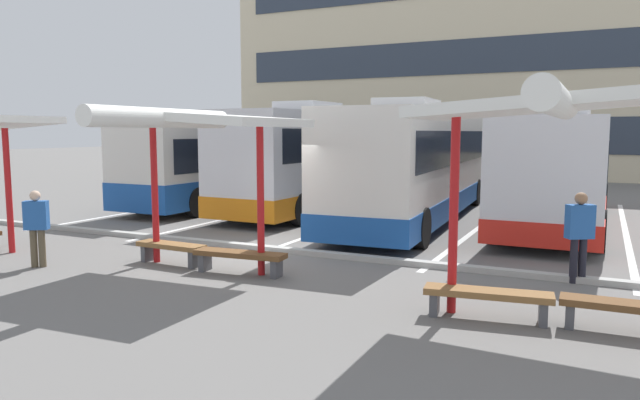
# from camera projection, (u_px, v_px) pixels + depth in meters

# --- Properties ---
(ground_plane) EXTENTS (160.00, 160.00, 0.00)m
(ground_plane) POSITION_uv_depth(u_px,v_px,m) (257.00, 254.00, 13.42)
(ground_plane) COLOR slate
(terminal_building) EXTENTS (33.42, 13.69, 16.90)m
(terminal_building) POSITION_uv_depth(u_px,v_px,m) (497.00, 70.00, 40.93)
(terminal_building) COLOR beige
(terminal_building) RESTS_ON ground
(coach_bus_0) EXTENTS (2.69, 11.22, 3.48)m
(coach_bus_0) POSITION_uv_depth(u_px,v_px,m) (235.00, 163.00, 23.10)
(coach_bus_0) COLOR silver
(coach_bus_0) RESTS_ON ground
(coach_bus_1) EXTENTS (2.98, 11.60, 3.79)m
(coach_bus_1) POSITION_uv_depth(u_px,v_px,m) (327.00, 159.00, 21.50)
(coach_bus_1) COLOR silver
(coach_bus_1) RESTS_ON ground
(coach_bus_2) EXTENTS (3.20, 12.46, 3.73)m
(coach_bus_2) POSITION_uv_depth(u_px,v_px,m) (419.00, 165.00, 18.52)
(coach_bus_2) COLOR silver
(coach_bus_2) RESTS_ON ground
(coach_bus_3) EXTENTS (2.69, 10.82, 3.51)m
(coach_bus_3) POSITION_uv_depth(u_px,v_px,m) (560.00, 171.00, 17.41)
(coach_bus_3) COLOR silver
(coach_bus_3) RESTS_ON ground
(lane_stripe_0) EXTENTS (0.16, 14.00, 0.01)m
(lane_stripe_0) POSITION_uv_depth(u_px,v_px,m) (183.00, 204.00, 22.93)
(lane_stripe_0) COLOR white
(lane_stripe_0) RESTS_ON ground
(lane_stripe_1) EXTENTS (0.16, 14.00, 0.01)m
(lane_stripe_1) POSITION_uv_depth(u_px,v_px,m) (267.00, 209.00, 21.27)
(lane_stripe_1) COLOR white
(lane_stripe_1) RESTS_ON ground
(lane_stripe_2) EXTENTS (0.16, 14.00, 0.01)m
(lane_stripe_2) POSITION_uv_depth(u_px,v_px,m) (367.00, 216.00, 19.61)
(lane_stripe_2) COLOR white
(lane_stripe_2) RESTS_ON ground
(lane_stripe_3) EXTENTS (0.16, 14.00, 0.01)m
(lane_stripe_3) POSITION_uv_depth(u_px,v_px,m) (484.00, 223.00, 17.94)
(lane_stripe_3) COLOR white
(lane_stripe_3) RESTS_ON ground
(lane_stripe_4) EXTENTS (0.16, 14.00, 0.01)m
(lane_stripe_4) POSITION_uv_depth(u_px,v_px,m) (626.00, 233.00, 16.28)
(lane_stripe_4) COLOR white
(lane_stripe_4) RESTS_ON ground
(waiting_shelter_1) EXTENTS (3.63, 4.37, 3.26)m
(waiting_shelter_1) POSITION_uv_depth(u_px,v_px,m) (195.00, 122.00, 11.51)
(waiting_shelter_1) COLOR red
(waiting_shelter_1) RESTS_ON ground
(bench_1) EXTENTS (1.62, 0.48, 0.45)m
(bench_1) POSITION_uv_depth(u_px,v_px,m) (171.00, 249.00, 12.42)
(bench_1) COLOR brown
(bench_1) RESTS_ON ground
(bench_2) EXTENTS (1.92, 0.59, 0.45)m
(bench_2) POSITION_uv_depth(u_px,v_px,m) (240.00, 257.00, 11.55)
(bench_2) COLOR brown
(bench_2) RESTS_ON ground
(waiting_shelter_2) EXTENTS (3.94, 4.28, 3.39)m
(waiting_shelter_2) POSITION_uv_depth(u_px,v_px,m) (561.00, 110.00, 7.92)
(waiting_shelter_2) COLOR red
(waiting_shelter_2) RESTS_ON ground
(bench_3) EXTENTS (1.90, 0.66, 0.45)m
(bench_3) POSITION_uv_depth(u_px,v_px,m) (488.00, 297.00, 8.74)
(bench_3) COLOR brown
(bench_3) RESTS_ON ground
(bench_4) EXTENTS (1.64, 0.45, 0.45)m
(bench_4) POSITION_uv_depth(u_px,v_px,m) (623.00, 310.00, 8.13)
(bench_4) COLOR brown
(bench_4) RESTS_ON ground
(platform_kerb) EXTENTS (44.00, 0.24, 0.12)m
(platform_kerb) POSITION_uv_depth(u_px,v_px,m) (267.00, 248.00, 13.83)
(platform_kerb) COLOR #ADADA8
(platform_kerb) RESTS_ON ground
(waiting_passenger_0) EXTENTS (0.53, 0.45, 1.69)m
(waiting_passenger_0) POSITION_uv_depth(u_px,v_px,m) (580.00, 231.00, 10.80)
(waiting_passenger_0) COLOR black
(waiting_passenger_0) RESTS_ON ground
(waiting_passenger_1) EXTENTS (0.51, 0.43, 1.60)m
(waiting_passenger_1) POSITION_uv_depth(u_px,v_px,m) (37.00, 224.00, 12.08)
(waiting_passenger_1) COLOR brown
(waiting_passenger_1) RESTS_ON ground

